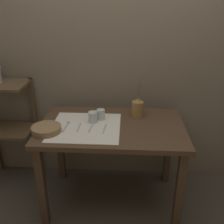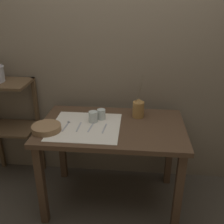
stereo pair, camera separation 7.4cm
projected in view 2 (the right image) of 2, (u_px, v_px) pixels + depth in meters
The scene contains 13 objects.
ground_plane at pixel (112, 199), 2.50m from camera, with size 12.00×12.00×0.00m, color #473F35.
stone_wall_back at pixel (117, 63), 2.45m from camera, with size 7.00×0.06×2.40m.
wooden_table at pixel (112, 137), 2.22m from camera, with size 1.21×0.74×0.79m.
wooden_shelf_unit at pixel (9, 111), 2.56m from camera, with size 0.50×0.35×1.06m.
linen_cloth at pixel (85, 126), 2.15m from camera, with size 0.56×0.54×0.00m.
pitcher_with_flowers at pixel (138, 108), 2.29m from camera, with size 0.10×0.10×0.39m.
wooden_bowl at pixel (46, 128), 2.08m from camera, with size 0.23×0.23×0.05m.
glass_tumbler_near at pixel (93, 117), 2.21m from camera, with size 0.08×0.08×0.09m.
glass_tumbler_far at pixel (101, 114), 2.26m from camera, with size 0.07×0.07×0.09m.
spoon_outer at pixel (68, 124), 2.19m from camera, with size 0.03×0.17×0.02m.
knife_center at pixel (79, 127), 2.14m from camera, with size 0.02×0.16×0.00m.
spoon_inner at pixel (92, 124), 2.18m from camera, with size 0.04×0.17×0.02m.
fork_outer at pixel (104, 128), 2.11m from camera, with size 0.02×0.16×0.00m.
Camera 2 is at (0.19, -1.93, 1.78)m, focal length 42.00 mm.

